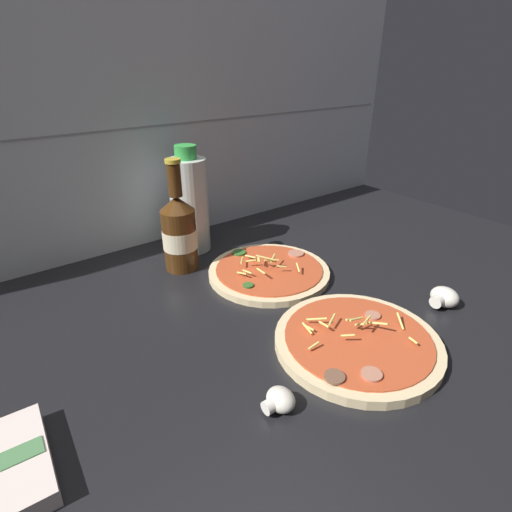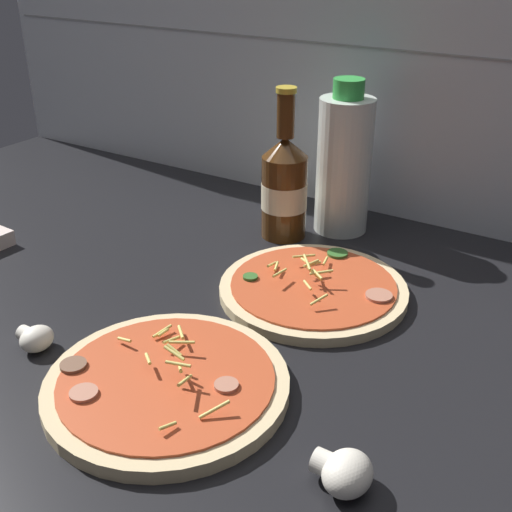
# 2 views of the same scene
# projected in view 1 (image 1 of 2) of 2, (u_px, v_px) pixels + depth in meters

# --- Properties ---
(counter_slab) EXTENTS (1.60, 0.90, 0.03)m
(counter_slab) POSITION_uv_depth(u_px,v_px,m) (273.00, 330.00, 0.70)
(counter_slab) COLOR black
(counter_slab) RESTS_ON ground
(tile_backsplash) EXTENTS (1.60, 0.01, 0.60)m
(tile_backsplash) POSITION_uv_depth(u_px,v_px,m) (146.00, 126.00, 0.89)
(tile_backsplash) COLOR silver
(tile_backsplash) RESTS_ON ground
(pizza_near) EXTENTS (0.26, 0.26, 0.05)m
(pizza_near) POSITION_uv_depth(u_px,v_px,m) (357.00, 341.00, 0.63)
(pizza_near) COLOR beige
(pizza_near) RESTS_ON counter_slab
(pizza_far) EXTENTS (0.25, 0.25, 0.05)m
(pizza_far) POSITION_uv_depth(u_px,v_px,m) (269.00, 271.00, 0.84)
(pizza_far) COLOR beige
(pizza_far) RESTS_ON counter_slab
(beer_bottle) EXTENTS (0.07, 0.07, 0.24)m
(beer_bottle) POSITION_uv_depth(u_px,v_px,m) (179.00, 232.00, 0.84)
(beer_bottle) COLOR #47280F
(beer_bottle) RESTS_ON counter_slab
(oil_bottle) EXTENTS (0.09, 0.09, 0.24)m
(oil_bottle) POSITION_uv_depth(u_px,v_px,m) (189.00, 204.00, 0.91)
(oil_bottle) COLOR silver
(oil_bottle) RESTS_ON counter_slab
(mushroom_left) EXTENTS (0.04, 0.04, 0.03)m
(mushroom_left) POSITION_uv_depth(u_px,v_px,m) (279.00, 400.00, 0.52)
(mushroom_left) COLOR white
(mushroom_left) RESTS_ON counter_slab
(mushroom_right) EXTENTS (0.05, 0.05, 0.04)m
(mushroom_right) POSITION_uv_depth(u_px,v_px,m) (444.00, 297.00, 0.73)
(mushroom_right) COLOR white
(mushroom_right) RESTS_ON counter_slab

